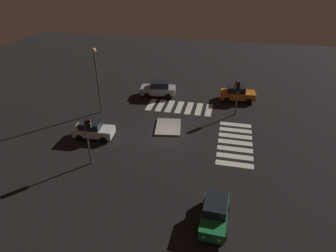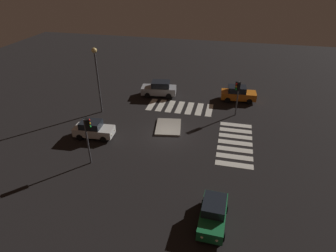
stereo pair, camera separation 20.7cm
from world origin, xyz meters
name	(u,v)px [view 1 (the left image)]	position (x,y,z in m)	size (l,w,h in m)	color
ground_plane	(168,135)	(0.00, 0.00, 0.00)	(80.00, 80.00, 0.00)	black
traffic_island	(168,127)	(1.35, 0.27, 0.09)	(3.71, 3.01, 0.18)	gray
car_green	(215,213)	(-9.95, -5.27, 0.81)	(3.83, 1.87, 1.65)	#196B38
car_silver	(159,89)	(9.06, 3.21, 0.94)	(2.50, 4.54, 1.91)	#9EA0A5
car_orange	(237,93)	(9.77, -6.55, 0.90)	(2.21, 4.30, 1.83)	orange
car_white	(93,130)	(-1.94, 6.97, 0.82)	(2.01, 3.94, 1.68)	silver
traffic_light_west	(88,130)	(-5.77, 5.28, 3.20)	(0.53, 0.54, 4.21)	#47474C
traffic_light_east	(237,90)	(5.67, -6.29, 3.02)	(0.54, 0.53, 3.98)	#47474C
street_lamp	(96,70)	(3.19, 8.46, 5.01)	(0.56, 0.56, 7.30)	#47474C
crosswalk_near	(235,142)	(0.00, -6.52, 0.01)	(7.60, 3.20, 0.02)	silver
crosswalk_side	(179,107)	(6.28, 0.00, 0.01)	(3.20, 7.60, 0.02)	silver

